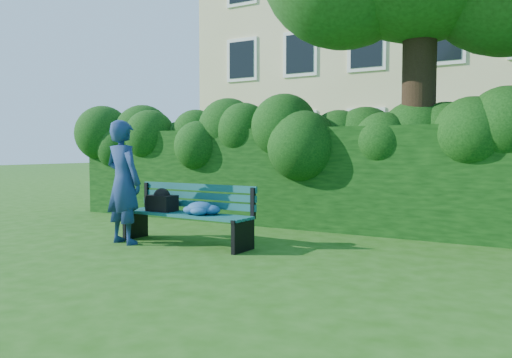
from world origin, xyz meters
The scene contains 5 objects.
ground centered at (0.00, 0.00, 0.00)m, with size 80.00×80.00×0.00m, color #1E510F.
apartment_building centered at (0.00, 13.99, 6.00)m, with size 16.00×8.08×12.00m.
hedge centered at (0.00, 2.20, 0.90)m, with size 10.00×1.00×1.80m.
park_bench centered at (-0.70, -0.30, 0.51)m, with size 2.18×0.63×0.89m.
man_reading centered at (-1.53, -0.74, 0.93)m, with size 0.67×0.44×1.85m, color navy.
Camera 1 is at (3.92, -6.21, 1.41)m, focal length 35.00 mm.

